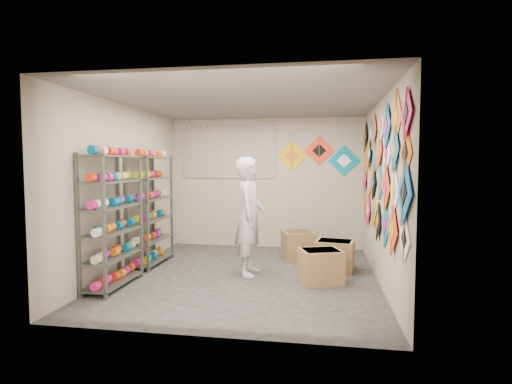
% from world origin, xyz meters
% --- Properties ---
extents(ground, '(4.50, 4.50, 0.00)m').
position_xyz_m(ground, '(0.00, 0.00, 0.00)').
color(ground, '#282623').
extents(room_walls, '(4.50, 4.50, 4.50)m').
position_xyz_m(room_walls, '(0.00, 0.00, 1.64)').
color(room_walls, tan).
rests_on(room_walls, ground).
extents(shelf_rack_front, '(0.40, 1.10, 1.90)m').
position_xyz_m(shelf_rack_front, '(-1.78, -0.85, 0.95)').
color(shelf_rack_front, '#4C5147').
rests_on(shelf_rack_front, ground).
extents(shelf_rack_back, '(0.40, 1.10, 1.90)m').
position_xyz_m(shelf_rack_back, '(-1.78, 0.45, 0.95)').
color(shelf_rack_back, '#4C5147').
rests_on(shelf_rack_back, ground).
extents(string_spools, '(0.12, 2.36, 0.12)m').
position_xyz_m(string_spools, '(-1.78, -0.20, 1.05)').
color(string_spools, '#E81C71').
rests_on(string_spools, ground).
extents(kite_wall_display, '(0.05, 4.32, 2.01)m').
position_xyz_m(kite_wall_display, '(1.98, -0.02, 1.65)').
color(kite_wall_display, white).
rests_on(kite_wall_display, room_walls).
extents(back_wall_kites, '(1.70, 0.02, 0.84)m').
position_xyz_m(back_wall_kites, '(1.08, 2.24, 1.92)').
color(back_wall_kites, '#EFA10E').
rests_on(back_wall_kites, room_walls).
extents(poster, '(2.00, 0.01, 1.10)m').
position_xyz_m(poster, '(-0.80, 2.23, 2.00)').
color(poster, '#604DA7').
rests_on(poster, room_walls).
extents(shopkeeper, '(0.68, 0.45, 1.86)m').
position_xyz_m(shopkeeper, '(0.03, 0.10, 0.93)').
color(shopkeeper, silver).
rests_on(shopkeeper, ground).
extents(carton_a, '(0.72, 0.65, 0.49)m').
position_xyz_m(carton_a, '(1.14, -0.17, 0.25)').
color(carton_a, olive).
rests_on(carton_a, ground).
extents(carton_b, '(0.68, 0.59, 0.49)m').
position_xyz_m(carton_b, '(1.37, 0.55, 0.25)').
color(carton_b, olive).
rests_on(carton_b, ground).
extents(carton_c, '(0.69, 0.72, 0.51)m').
position_xyz_m(carton_c, '(0.73, 1.24, 0.26)').
color(carton_c, olive).
rests_on(carton_c, ground).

